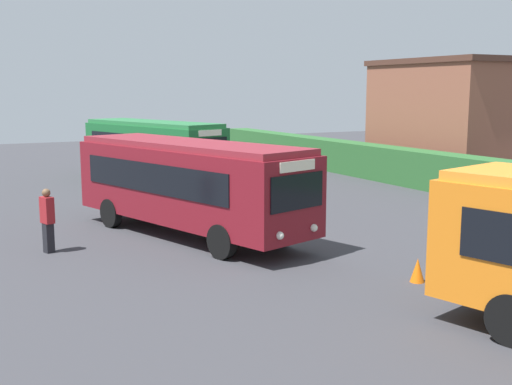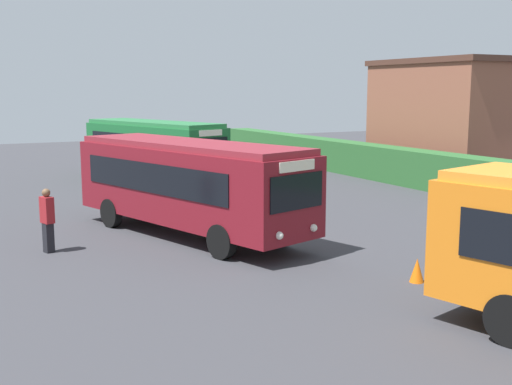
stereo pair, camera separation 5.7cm
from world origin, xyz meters
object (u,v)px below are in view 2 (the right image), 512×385
person_center (47,219)px  traffic_cone (417,270)px  person_left (216,156)px  bus_maroon (189,182)px  bus_green (153,146)px

person_center → traffic_cone: 10.48m
person_left → person_center: (14.68, -11.72, 0.08)m
bus_maroon → traffic_cone: (7.31, 3.16, -1.48)m
bus_maroon → traffic_cone: 8.10m
person_left → traffic_cone: 22.25m
bus_green → bus_maroon: size_ratio=1.00×
bus_maroon → traffic_cone: size_ratio=16.16×
person_left → person_center: bearing=-145.4°
bus_maroon → person_center: size_ratio=5.13×
person_left → person_center: 18.78m
bus_green → bus_maroon: bus_green is taller
bus_maroon → traffic_cone: bus_maroon is taller
person_left → traffic_cone: person_left is taller
traffic_cone → person_center: bearing=-133.3°
person_center → traffic_cone: person_center is taller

